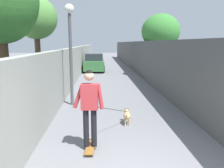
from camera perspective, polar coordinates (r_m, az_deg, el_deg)
ground_plane at (r=17.52m, az=-0.66°, el=2.37°), size 80.00×80.00×0.00m
wall_left at (r=15.49m, az=-9.28°, el=5.23°), size 48.00×0.30×2.17m
fence_right at (r=15.68m, az=8.43°, el=6.05°), size 48.00×0.30×2.58m
tree_left_near at (r=11.28m, az=-18.79°, el=15.34°), size 1.94×1.94×4.55m
tree_right_mid at (r=16.92m, az=12.28°, el=12.92°), size 2.75×2.75×4.52m
lamp_post at (r=8.89m, az=-10.62°, el=11.84°), size 0.36×0.36×3.89m
skateboard at (r=5.45m, az=-5.52°, el=-15.60°), size 0.81×0.24×0.08m
person_skateboarder at (r=5.07m, az=-5.74°, el=-4.67°), size 0.24×0.71×1.79m
dog at (r=6.93m, az=3.79°, el=-7.93°), size 1.94×1.17×1.06m
car_near at (r=19.96m, az=-4.54°, el=5.39°), size 3.80×1.80×1.54m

